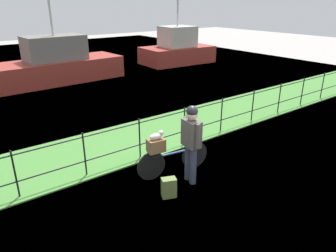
{
  "coord_description": "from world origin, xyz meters",
  "views": [
    {
      "loc": [
        -4.27,
        -3.94,
        3.57
      ],
      "look_at": [
        -0.25,
        1.41,
        0.9
      ],
      "focal_mm": 33.65,
      "sensor_mm": 36.0,
      "label": 1
    }
  ],
  "objects_px": {
    "bicycle_main": "(173,160)",
    "terrier_dog": "(157,136)",
    "backpack_on_paving": "(169,188)",
    "moored_boat_mid": "(57,65)",
    "wooden_crate": "(156,145)",
    "moored_boat_far": "(177,50)",
    "cyclist_person": "(191,138)"
  },
  "relations": [
    {
      "from": "bicycle_main",
      "to": "moored_boat_far",
      "type": "xyz_separation_m",
      "value": [
        8.4,
        10.39,
        0.45
      ]
    },
    {
      "from": "wooden_crate",
      "to": "cyclist_person",
      "type": "relative_size",
      "value": 0.21
    },
    {
      "from": "terrier_dog",
      "to": "moored_boat_far",
      "type": "distance_m",
      "value": 13.55
    },
    {
      "from": "backpack_on_paving",
      "to": "moored_boat_mid",
      "type": "distance_m",
      "value": 10.8
    },
    {
      "from": "cyclist_person",
      "to": "backpack_on_paving",
      "type": "distance_m",
      "value": 1.09
    },
    {
      "from": "wooden_crate",
      "to": "cyclist_person",
      "type": "xyz_separation_m",
      "value": [
        0.5,
        -0.53,
        0.23
      ]
    },
    {
      "from": "wooden_crate",
      "to": "terrier_dog",
      "type": "distance_m",
      "value": 0.21
    },
    {
      "from": "bicycle_main",
      "to": "cyclist_person",
      "type": "xyz_separation_m",
      "value": [
        0.1,
        -0.47,
        0.66
      ]
    },
    {
      "from": "backpack_on_paving",
      "to": "terrier_dog",
      "type": "bearing_deg",
      "value": -85.79
    },
    {
      "from": "bicycle_main",
      "to": "wooden_crate",
      "type": "bearing_deg",
      "value": 171.38
    },
    {
      "from": "bicycle_main",
      "to": "moored_boat_mid",
      "type": "relative_size",
      "value": 0.28
    },
    {
      "from": "cyclist_person",
      "to": "backpack_on_paving",
      "type": "height_order",
      "value": "cyclist_person"
    },
    {
      "from": "bicycle_main",
      "to": "terrier_dog",
      "type": "distance_m",
      "value": 0.75
    },
    {
      "from": "backpack_on_paving",
      "to": "moored_boat_far",
      "type": "height_order",
      "value": "moored_boat_far"
    },
    {
      "from": "moored_boat_far",
      "to": "cyclist_person",
      "type": "bearing_deg",
      "value": -127.37
    },
    {
      "from": "wooden_crate",
      "to": "backpack_on_paving",
      "type": "height_order",
      "value": "wooden_crate"
    },
    {
      "from": "bicycle_main",
      "to": "moored_boat_far",
      "type": "height_order",
      "value": "moored_boat_far"
    },
    {
      "from": "bicycle_main",
      "to": "cyclist_person",
      "type": "relative_size",
      "value": 1.02
    },
    {
      "from": "wooden_crate",
      "to": "cyclist_person",
      "type": "distance_m",
      "value": 0.76
    },
    {
      "from": "moored_boat_mid",
      "to": "cyclist_person",
      "type": "bearing_deg",
      "value": -94.49
    },
    {
      "from": "backpack_on_paving",
      "to": "cyclist_person",
      "type": "bearing_deg",
      "value": -143.02
    },
    {
      "from": "bicycle_main",
      "to": "terrier_dog",
      "type": "height_order",
      "value": "terrier_dog"
    },
    {
      "from": "wooden_crate",
      "to": "moored_boat_far",
      "type": "bearing_deg",
      "value": 49.59
    },
    {
      "from": "moored_boat_mid",
      "to": "moored_boat_far",
      "type": "distance_m",
      "value": 7.48
    },
    {
      "from": "wooden_crate",
      "to": "moored_boat_mid",
      "type": "height_order",
      "value": "moored_boat_mid"
    },
    {
      "from": "wooden_crate",
      "to": "backpack_on_paving",
      "type": "bearing_deg",
      "value": -106.15
    },
    {
      "from": "backpack_on_paving",
      "to": "moored_boat_far",
      "type": "xyz_separation_m",
      "value": [
        9.0,
        11.04,
        0.59
      ]
    },
    {
      "from": "bicycle_main",
      "to": "cyclist_person",
      "type": "bearing_deg",
      "value": -77.82
    },
    {
      "from": "terrier_dog",
      "to": "moored_boat_far",
      "type": "xyz_separation_m",
      "value": [
        8.77,
        10.33,
        -0.2
      ]
    },
    {
      "from": "backpack_on_paving",
      "to": "moored_boat_mid",
      "type": "xyz_separation_m",
      "value": [
        1.53,
        10.68,
        0.57
      ]
    },
    {
      "from": "cyclist_person",
      "to": "moored_boat_mid",
      "type": "xyz_separation_m",
      "value": [
        0.82,
        10.49,
        -0.23
      ]
    },
    {
      "from": "wooden_crate",
      "to": "terrier_dog",
      "type": "relative_size",
      "value": 1.09
    }
  ]
}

